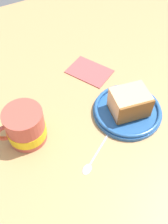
# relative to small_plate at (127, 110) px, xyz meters

# --- Properties ---
(ground_plane) EXTENTS (1.38, 1.38, 0.03)m
(ground_plane) POSITION_rel_small_plate_xyz_m (0.07, -0.01, -0.02)
(ground_plane) COLOR tan
(small_plate) EXTENTS (0.19, 0.19, 0.02)m
(small_plate) POSITION_rel_small_plate_xyz_m (0.00, 0.00, 0.00)
(small_plate) COLOR #26599E
(small_plate) RESTS_ON ground_plane
(cake_slice) EXTENTS (0.11, 0.09, 0.07)m
(cake_slice) POSITION_rel_small_plate_xyz_m (0.00, 0.00, 0.04)
(cake_slice) COLOR brown
(cake_slice) RESTS_ON small_plate
(tea_mug) EXTENTS (0.12, 0.10, 0.10)m
(tea_mug) POSITION_rel_small_plate_xyz_m (0.26, -0.06, 0.03)
(tea_mug) COLOR #BF4C3F
(tea_mug) RESTS_ON ground_plane
(teaspoon) EXTENTS (0.12, 0.08, 0.01)m
(teaspoon) POSITION_rel_small_plate_xyz_m (0.16, 0.08, -0.01)
(teaspoon) COLOR silver
(teaspoon) RESTS_ON ground_plane
(folded_napkin) EXTENTS (0.14, 0.16, 0.01)m
(folded_napkin) POSITION_rel_small_plate_xyz_m (0.01, -0.19, -0.01)
(folded_napkin) COLOR #B24C4C
(folded_napkin) RESTS_ON ground_plane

